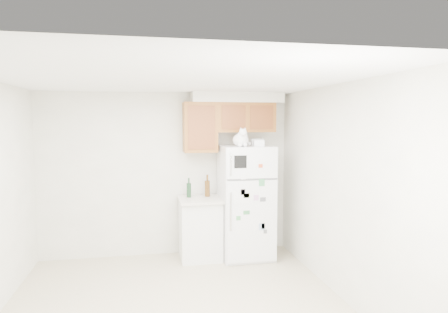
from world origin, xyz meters
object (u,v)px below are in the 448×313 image
object	(u,v)px
storage_box_back	(257,142)
base_counter	(200,228)
bottle_green	(189,188)
bottle_amber	(207,186)
refrigerator	(246,202)
cat	(241,139)
storage_box_front	(259,143)

from	to	relation	value
storage_box_back	base_counter	bearing A→B (deg)	-170.16
storage_box_back	bottle_green	size ratio (longest dim) A/B	0.61
base_counter	bottle_amber	xyz separation A→B (m)	(0.13, 0.11, 0.63)
refrigerator	bottle_amber	distance (m)	0.64
bottle_amber	base_counter	bearing A→B (deg)	-140.32
cat	bottle_amber	xyz separation A→B (m)	(-0.45, 0.33, -0.72)
refrigerator	bottle_green	size ratio (longest dim) A/B	5.75
base_counter	bottle_amber	distance (m)	0.65
base_counter	cat	xyz separation A→B (m)	(0.58, -0.22, 1.34)
bottle_green	bottle_amber	bearing A→B (deg)	2.49
base_counter	storage_box_front	distance (m)	1.55
base_counter	storage_box_back	bearing A→B (deg)	4.99
refrigerator	storage_box_front	xyz separation A→B (m)	(0.17, -0.11, 0.89)
storage_box_front	bottle_amber	bearing A→B (deg)	170.32
storage_box_back	bottle_amber	size ratio (longest dim) A/B	0.54
refrigerator	storage_box_back	xyz separation A→B (m)	(0.21, 0.15, 0.90)
bottle_green	base_counter	bearing A→B (deg)	-30.73
refrigerator	bottle_amber	xyz separation A→B (m)	(-0.56, 0.18, 0.24)
storage_box_front	bottle_amber	distance (m)	1.02
cat	storage_box_back	size ratio (longest dim) A/B	2.26
storage_box_back	bottle_amber	bearing A→B (deg)	-177.18
refrigerator	storage_box_front	distance (m)	0.92
storage_box_front	storage_box_back	bearing A→B (deg)	92.73
cat	storage_box_back	distance (m)	0.44
cat	storage_box_front	bearing A→B (deg)	8.03
cat	bottle_green	size ratio (longest dim) A/B	1.37
cat	bottle_amber	size ratio (longest dim) A/B	1.21
bottle_green	bottle_amber	world-z (taller)	bottle_amber
base_counter	cat	size ratio (longest dim) A/B	2.27
refrigerator	base_counter	xyz separation A→B (m)	(-0.69, 0.07, -0.39)
base_counter	storage_box_front	size ratio (longest dim) A/B	6.13
storage_box_back	refrigerator	bearing A→B (deg)	-139.06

